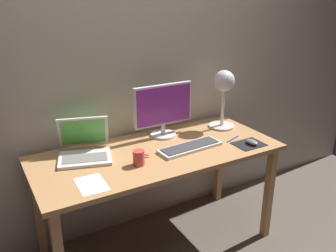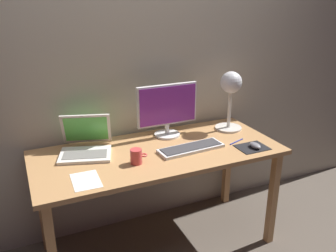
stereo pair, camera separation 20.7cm
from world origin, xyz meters
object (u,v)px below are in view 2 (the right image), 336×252
mouse (255,145)px  coffee_mug (136,156)px  monitor (167,108)px  laptop (86,142)px  keyboard_main (191,148)px  pen (236,142)px  desk_lamp (231,89)px

mouse → coffee_mug: bearing=172.1°
monitor → coffee_mug: monitor is taller
laptop → mouse: bearing=-21.4°
keyboard_main → mouse: bearing=-20.9°
coffee_mug → pen: (0.73, 0.03, -0.04)m
laptop → pen: bearing=-15.3°
monitor → keyboard_main: bearing=-81.6°
laptop → desk_lamp: desk_lamp is taller
coffee_mug → pen: bearing=2.0°
monitor → pen: 0.53m
laptop → keyboard_main: bearing=-21.8°
keyboard_main → coffee_mug: size_ratio=4.24×
laptop → desk_lamp: (1.06, -0.03, 0.24)m
coffee_mug → pen: coffee_mug is taller
desk_lamp → mouse: bearing=-95.4°
keyboard_main → pen: bearing=-2.6°
monitor → pen: bearing=-38.3°
monitor → coffee_mug: (-0.35, -0.33, -0.16)m
keyboard_main → desk_lamp: desk_lamp is taller
pen → coffee_mug: bearing=-178.0°
keyboard_main → desk_lamp: 0.57m
mouse → coffee_mug: coffee_mug is taller
desk_lamp → mouse: desk_lamp is taller
laptop → pen: 1.01m
monitor → desk_lamp: size_ratio=1.02×
keyboard_main → laptop: size_ratio=1.14×
desk_lamp → pen: bearing=-110.4°
desk_lamp → pen: 0.39m
desk_lamp → pen: (-0.09, -0.24, -0.30)m
pen → keyboard_main: bearing=177.4°
monitor → laptop: size_ratio=1.12×
mouse → monitor: bearing=134.9°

